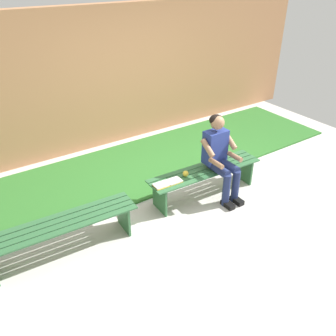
{
  "coord_description": "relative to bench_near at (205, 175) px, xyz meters",
  "views": [
    {
      "loc": [
        2.93,
        3.38,
        3.07
      ],
      "look_at": [
        0.76,
        0.15,
        0.79
      ],
      "focal_mm": 37.6,
      "sensor_mm": 36.0,
      "label": 1
    }
  ],
  "objects": [
    {
      "name": "grass_strip",
      "position": [
        1.09,
        -1.27,
        -0.32
      ],
      "size": [
        9.0,
        1.83,
        0.03
      ],
      "primitive_type": "cube",
      "color": "#2D6B28",
      "rests_on": "ground"
    },
    {
      "name": "person_seated",
      "position": [
        -0.17,
        0.1,
        0.34
      ],
      "size": [
        0.5,
        0.69,
        1.24
      ],
      "color": "navy",
      "rests_on": "ground"
    },
    {
      "name": "apple",
      "position": [
        0.35,
        -0.01,
        0.14
      ],
      "size": [
        0.09,
        0.09,
        0.09
      ],
      "primitive_type": "sphere",
      "color": "gold",
      "rests_on": "bench_near"
    },
    {
      "name": "ground_plane",
      "position": [
        1.09,
        1.0,
        -0.36
      ],
      "size": [
        10.0,
        7.0,
        0.04
      ],
      "primitive_type": "cube",
      "color": "beige"
    },
    {
      "name": "bench_far",
      "position": [
        2.18,
        0.0,
        0.0
      ],
      "size": [
        1.85,
        0.49,
        0.44
      ],
      "rotation": [
        0.0,
        0.0,
        -0.05
      ],
      "color": "#2D6038",
      "rests_on": "ground"
    },
    {
      "name": "bench_near",
      "position": [
        0.0,
        0.0,
        0.0
      ],
      "size": [
        1.81,
        0.49,
        0.44
      ],
      "rotation": [
        0.0,
        0.0,
        -0.05
      ],
      "color": "#2D6038",
      "rests_on": "ground"
    },
    {
      "name": "brick_wall",
      "position": [
        0.5,
        -2.52,
        0.91
      ],
      "size": [
        9.5,
        0.24,
        2.49
      ],
      "primitive_type": "cube",
      "color": "#B27A51",
      "rests_on": "ground"
    },
    {
      "name": "book_open",
      "position": [
        0.67,
        0.01,
        0.11
      ],
      "size": [
        0.42,
        0.18,
        0.02
      ],
      "rotation": [
        0.0,
        0.0,
        -0.05
      ],
      "color": "white",
      "rests_on": "bench_near"
    }
  ]
}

